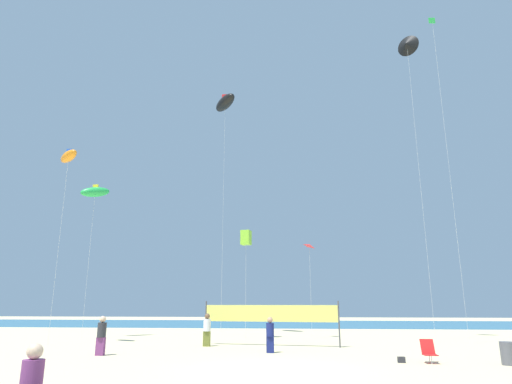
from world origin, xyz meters
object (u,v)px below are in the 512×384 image
at_px(volleyball_net, 270,315).
at_px(kite_orange_inflatable, 69,156).
at_px(beach_handbag, 401,360).
at_px(kite_green_diamond, 434,36).
at_px(kite_black_inflatable, 225,103).
at_px(trash_barrel, 509,353).
at_px(beachgoer_navy_shirt, 270,334).
at_px(kite_lime_box, 246,238).
at_px(kite_red_diamond, 310,246).
at_px(kite_green_inflatable, 95,192).
at_px(kite_black_delta, 407,45).
at_px(beachgoer_white_shirt, 207,329).
at_px(beachgoer_charcoal_shirt, 101,334).
at_px(folding_beach_chair, 429,351).

height_order(volleyball_net, kite_orange_inflatable, kite_orange_inflatable).
xyz_separation_m(beach_handbag, kite_green_diamond, (5.66, 8.40, 19.80)).
bearing_deg(kite_green_diamond, kite_black_inflatable, 159.27).
height_order(kite_orange_inflatable, kite_black_inflatable, kite_black_inflatable).
distance_m(trash_barrel, beach_handbag, 3.97).
relative_size(beachgoer_navy_shirt, beach_handbag, 5.69).
relative_size(kite_lime_box, kite_red_diamond, 1.12).
bearing_deg(beach_handbag, kite_black_inflatable, 124.25).
xyz_separation_m(volleyball_net, kite_green_diamond, (11.25, 1.87, 18.28)).
xyz_separation_m(volleyball_net, kite_lime_box, (-1.91, 4.63, 5.05)).
xyz_separation_m(kite_lime_box, kite_green_inflatable, (-10.98, -0.50, 3.41)).
relative_size(trash_barrel, beach_handbag, 2.94).
bearing_deg(kite_green_inflatable, volleyball_net, -17.78).
distance_m(beachgoer_navy_shirt, kite_black_delta, 22.67).
xyz_separation_m(beachgoer_navy_shirt, beachgoer_white_shirt, (-3.65, 2.90, 0.05)).
relative_size(kite_green_inflatable, kite_green_diamond, 0.50).
bearing_deg(trash_barrel, kite_green_inflatable, 153.90).
bearing_deg(kite_orange_inflatable, beachgoer_navy_shirt, -11.98).
bearing_deg(beachgoer_charcoal_shirt, volleyball_net, 64.73).
height_order(trash_barrel, kite_green_diamond, kite_green_diamond).
bearing_deg(beachgoer_charcoal_shirt, beachgoer_navy_shirt, 42.32).
height_order(beachgoer_white_shirt, volleyball_net, volleyball_net).
bearing_deg(beach_handbag, volleyball_net, 130.56).
distance_m(beachgoer_charcoal_shirt, kite_orange_inflatable, 12.21).
bearing_deg(kite_red_diamond, volleyball_net, -114.07).
height_order(kite_lime_box, kite_black_delta, kite_black_delta).
relative_size(beachgoer_white_shirt, beach_handbag, 6.02).
xyz_separation_m(beach_handbag, kite_green_inflatable, (-18.47, 10.66, 9.98)).
bearing_deg(folding_beach_chair, beach_handbag, -154.15).
xyz_separation_m(beach_handbag, kite_orange_inflatable, (-17.97, 5.72, 10.99)).
height_order(trash_barrel, kite_green_inflatable, kite_green_inflatable).
xyz_separation_m(beachgoer_navy_shirt, kite_green_inflatable, (-13.10, 7.61, 9.22)).
height_order(beachgoer_navy_shirt, trash_barrel, beachgoer_navy_shirt).
relative_size(folding_beach_chair, kite_green_inflatable, 0.08).
distance_m(volleyball_net, kite_green_inflatable, 15.96).
bearing_deg(volleyball_net, kite_black_inflatable, 117.99).
bearing_deg(kite_red_diamond, beach_handbag, -75.68).
xyz_separation_m(beachgoer_navy_shirt, beach_handbag, (5.37, -3.05, -0.76)).
bearing_deg(beachgoer_white_shirt, kite_black_delta, -2.52).
bearing_deg(volleyball_net, kite_black_delta, 18.70).
distance_m(kite_lime_box, kite_black_delta, 17.98).
bearing_deg(kite_lime_box, kite_black_inflatable, 125.55).
distance_m(kite_lime_box, kite_green_inflatable, 11.50).
relative_size(beach_handbag, kite_black_delta, 0.01).
relative_size(beachgoer_charcoal_shirt, beach_handbag, 5.95).
height_order(volleyball_net, kite_black_inflatable, kite_black_inflatable).
bearing_deg(kite_orange_inflatable, beach_handbag, -17.67).
height_order(volleyball_net, kite_green_diamond, kite_green_diamond).
relative_size(kite_lime_box, kite_orange_inflatable, 0.62).
xyz_separation_m(beachgoer_charcoal_shirt, kite_green_inflatable, (-5.55, 9.39, 9.18)).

